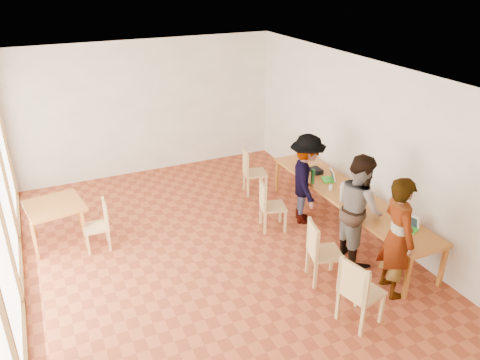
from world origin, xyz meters
The scene contains 24 objects.
ground centered at (0.00, 0.00, 0.00)m, with size 8.00×8.00×0.00m, color #A24927.
wall_back centered at (0.00, 4.00, 1.50)m, with size 6.00×0.10×3.00m, color white.
wall_front centered at (0.00, -4.00, 1.50)m, with size 6.00×0.10×3.00m, color white.
wall_right centered at (3.00, 0.00, 1.50)m, with size 0.10×8.00×3.00m, color white.
ceiling centered at (0.00, 0.00, 3.02)m, with size 6.00×8.00×0.04m, color white.
communal_table centered at (2.50, -0.18, 0.70)m, with size 0.80×4.00×0.75m.
side_table centered at (-2.27, 1.56, 0.67)m, with size 0.90×0.90×0.75m.
chair_near centered at (1.15, -2.25, 0.63)m, with size 0.58×0.58×0.55m.
chair_mid centered at (1.23, -1.21, 0.61)m, with size 0.57×0.57×0.53m.
chair_far centered at (1.25, 0.47, 0.57)m, with size 0.53×0.53×0.50m.
chair_empty centered at (1.59, 1.91, 0.59)m, with size 0.54×0.54×0.52m.
chair_spare centered at (-1.60, 1.10, 0.53)m, with size 0.42×0.42×0.46m.
person_near centered at (2.09, -1.88, 0.93)m, with size 0.68×0.44×1.86m, color gray.
person_mid centered at (2.14, -0.92, 0.91)m, with size 0.89×0.69×1.83m, color gray.
person_far centered at (2.01, 0.44, 0.86)m, with size 1.11×0.64×1.72m, color gray.
laptop_near centered at (2.65, -1.54, 0.81)m, with size 0.30×0.32×0.23m.
laptop_mid centered at (2.55, -0.35, 0.80)m, with size 0.23×0.24×0.18m.
laptop_far centered at (2.54, 0.43, 0.81)m, with size 0.29×0.30×0.21m.
yellow_mug centered at (2.73, 1.67, 0.80)m, with size 0.12×0.12×0.09m, color gold.
green_bottle centered at (2.16, 0.44, 0.89)m, with size 0.07×0.07×0.28m, color #176E30.
clear_glass centered at (2.31, 0.08, 0.80)m, with size 0.07×0.07×0.09m, color silver.
condiment_cup centered at (2.84, 1.52, 0.78)m, with size 0.08×0.08×0.06m, color white.
pink_phone centered at (2.51, -1.01, 0.76)m, with size 0.05×0.10×0.01m, color #BB2B3A.
black_pouch centered at (2.49, 0.83, 0.80)m, with size 0.16×0.26×0.09m, color black.
Camera 1 is at (-2.30, -6.10, 4.49)m, focal length 35.00 mm.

